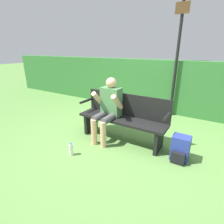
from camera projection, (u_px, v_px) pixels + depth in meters
name	position (u px, v px, depth m)	size (l,w,h in m)	color
ground_plane	(121.00, 140.00, 3.46)	(40.00, 40.00, 0.00)	#5B8942
hedge_back	(159.00, 86.00, 4.97)	(12.00, 0.41, 1.42)	#337033
park_bench	(123.00, 117.00, 3.35)	(1.73, 0.43, 0.89)	black
person_seated	(108.00, 107.00, 3.31)	(0.51, 0.60, 1.20)	#4C7F4C
backpack	(180.00, 149.00, 2.78)	(0.27, 0.29, 0.41)	#283893
water_bottle	(71.00, 149.00, 2.94)	(0.07, 0.07, 0.23)	white
signpost	(177.00, 57.00, 4.23)	(0.31, 0.09, 2.72)	black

